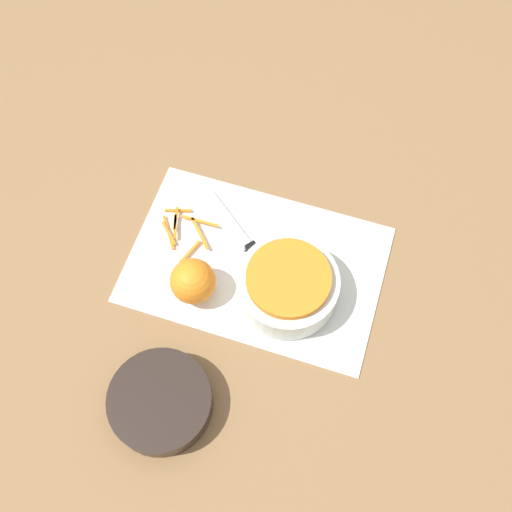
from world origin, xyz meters
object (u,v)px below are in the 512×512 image
bowl_speckled (288,285)px  bowl_dark (161,402)px  knife (254,254)px  orange_left (193,281)px

bowl_speckled → bowl_dark: bearing=61.0°
bowl_speckled → bowl_dark: bowl_speckled is taller
knife → bowl_speckled: bearing=-175.6°
bowl_dark → bowl_speckled: bearing=-119.0°
orange_left → bowl_speckled: bearing=-164.2°
bowl_speckled → bowl_dark: 0.28m
knife → orange_left: bearing=89.3°
bowl_speckled → orange_left: 0.16m
bowl_speckled → bowl_dark: (0.14, 0.25, -0.02)m
bowl_speckled → orange_left: bearing=15.8°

